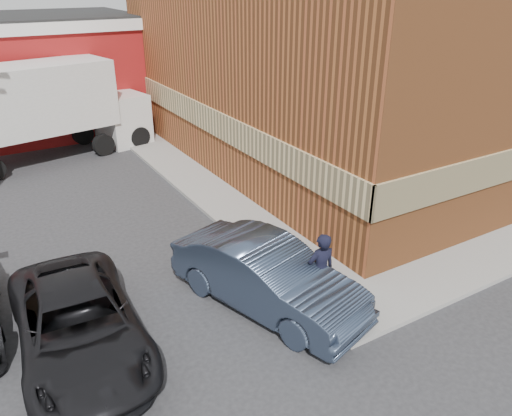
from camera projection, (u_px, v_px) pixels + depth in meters
ground at (319, 300)px, 12.39m from camera, size 90.00×90.00×0.00m
brick_building at (355, 43)px, 21.33m from camera, size 14.25×18.25×9.36m
sidewalk_west at (192, 178)px, 19.63m from camera, size 1.80×18.00×0.12m
man at (321, 271)px, 11.64m from camera, size 0.75×0.53×1.91m
sedan at (267, 276)px, 11.86m from camera, size 3.21×5.38×1.68m
suv_a at (78, 324)px, 10.39m from camera, size 2.67×5.35×1.46m
box_truck at (53, 104)px, 21.16m from camera, size 8.58×3.96×4.08m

